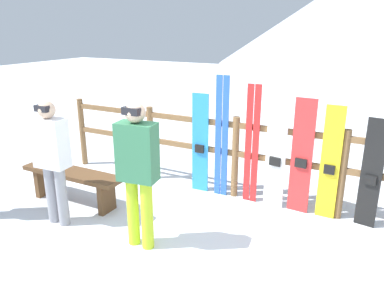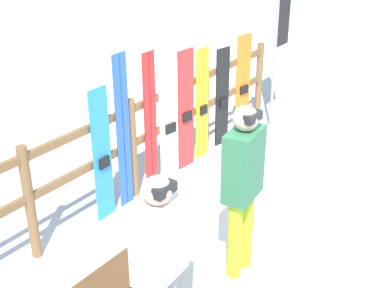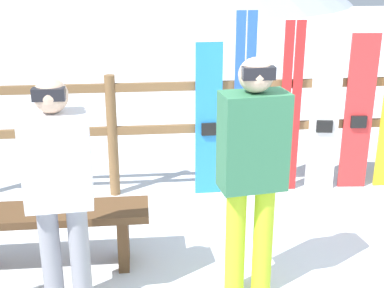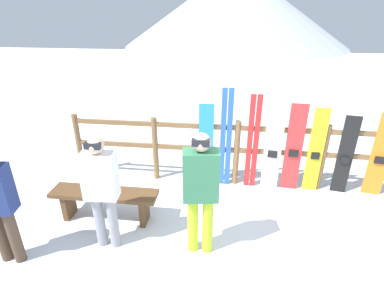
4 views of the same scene
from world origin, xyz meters
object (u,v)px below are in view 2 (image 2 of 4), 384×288
(snowboard_white, at_px, (169,122))
(snowboard_black_stripe, at_px, (222,98))
(snowboard_red, at_px, (186,111))
(person_plaid_green, at_px, (243,180))
(snowboard_orange, at_px, (243,85))
(ski_pair_blue, at_px, (123,133))
(snowboard_yellow, at_px, (202,104))
(ski_pair_red, at_px, (150,123))
(rental_flag, at_px, (282,5))
(snowboard_blue, at_px, (102,156))
(person_white, at_px, (160,259))

(snowboard_white, relative_size, snowboard_black_stripe, 1.06)
(snowboard_red, bearing_deg, person_plaid_green, -130.15)
(snowboard_orange, bearing_deg, snowboard_white, 180.00)
(ski_pair_blue, distance_m, snowboard_red, 1.15)
(snowboard_yellow, bearing_deg, snowboard_white, -180.00)
(ski_pair_red, height_order, rental_flag, rental_flag)
(snowboard_blue, xyz_separation_m, snowboard_black_stripe, (2.32, -0.00, -0.05))
(snowboard_white, xyz_separation_m, snowboard_yellow, (0.70, 0.00, 0.01))
(person_plaid_green, relative_size, snowboard_red, 1.07)
(ski_pair_red, relative_size, snowboard_red, 1.08)
(ski_pair_blue, relative_size, snowboard_black_stripe, 1.28)
(snowboard_yellow, relative_size, rental_flag, 0.52)
(person_plaid_green, xyz_separation_m, snowboard_red, (1.41, 1.67, -0.20))
(person_white, xyz_separation_m, snowboard_black_stripe, (3.49, 1.73, -0.23))
(person_white, relative_size, snowboard_white, 1.07)
(person_plaid_green, height_order, snowboard_blue, person_plaid_green)
(ski_pair_blue, height_order, snowboard_white, ski_pair_blue)
(snowboard_black_stripe, xyz_separation_m, rental_flag, (1.06, -0.28, 1.12))
(snowboard_yellow, bearing_deg, ski_pair_red, 179.81)
(ski_pair_red, bearing_deg, snowboard_red, -0.28)
(person_plaid_green, height_order, ski_pair_blue, ski_pair_blue)
(ski_pair_red, bearing_deg, snowboard_white, -0.57)
(snowboard_red, bearing_deg, snowboard_black_stripe, -0.01)
(snowboard_black_stripe, bearing_deg, person_plaid_green, -143.40)
(person_white, relative_size, snowboard_blue, 1.06)
(snowboard_blue, relative_size, snowboard_white, 1.01)
(person_white, distance_m, person_plaid_green, 1.23)
(snowboard_red, relative_size, rental_flag, 0.54)
(ski_pair_red, xyz_separation_m, snowboard_white, (0.34, -0.00, -0.11))
(snowboard_blue, height_order, snowboard_yellow, snowboard_yellow)
(snowboard_red, bearing_deg, ski_pair_blue, 179.83)
(person_white, distance_m, snowboard_red, 3.16)
(ski_pair_blue, distance_m, rental_flag, 3.19)
(snowboard_white, distance_m, snowboard_orange, 1.73)
(snowboard_yellow, xyz_separation_m, rental_flag, (1.54, -0.28, 1.07))
(ski_pair_blue, relative_size, ski_pair_red, 1.05)
(ski_pair_red, xyz_separation_m, snowboard_yellow, (1.04, -0.00, -0.10))
(person_plaid_green, xyz_separation_m, snowboard_orange, (2.80, 1.67, -0.25))
(snowboard_red, bearing_deg, ski_pair_red, 179.72)
(person_white, height_order, rental_flag, rental_flag)
(ski_pair_blue, height_order, snowboard_red, ski_pair_blue)
(snowboard_black_stripe, bearing_deg, snowboard_red, 179.99)
(person_white, relative_size, snowboard_orange, 1.08)
(ski_pair_blue, xyz_separation_m, snowboard_white, (0.80, -0.00, -0.15))
(snowboard_black_stripe, distance_m, snowboard_orange, 0.55)
(snowboard_yellow, xyz_separation_m, snowboard_orange, (1.03, -0.00, -0.02))
(person_plaid_green, distance_m, snowboard_blue, 1.69)
(person_plaid_green, xyz_separation_m, rental_flag, (3.31, 1.39, 0.84))
(snowboard_blue, relative_size, snowboard_red, 0.96)
(snowboard_white, height_order, snowboard_yellow, snowboard_yellow)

